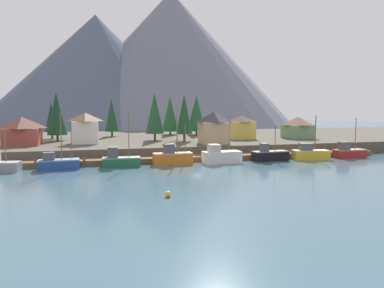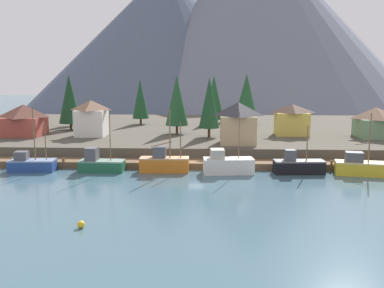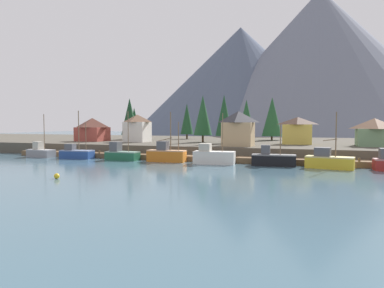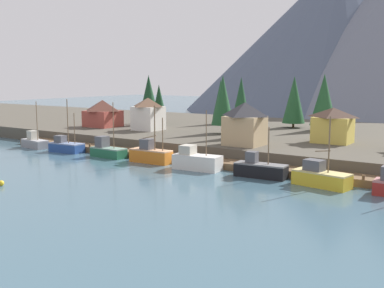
{
  "view_description": "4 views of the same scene",
  "coord_description": "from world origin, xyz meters",
  "px_view_note": "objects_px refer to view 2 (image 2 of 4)",
  "views": [
    {
      "loc": [
        -16.83,
        -62.85,
        9.98
      ],
      "look_at": [
        0.34,
        3.28,
        3.18
      ],
      "focal_mm": 32.47,
      "sensor_mm": 36.0,
      "label": 1
    },
    {
      "loc": [
        2.26,
        -61.33,
        14.11
      ],
      "look_at": [
        -0.62,
        2.02,
        3.58
      ],
      "focal_mm": 39.53,
      "sensor_mm": 36.0,
      "label": 2
    },
    {
      "loc": [
        21.11,
        -60.7,
        7.02
      ],
      "look_at": [
        -0.4,
        1.19,
        3.21
      ],
      "focal_mm": 32.84,
      "sensor_mm": 36.0,
      "label": 3
    },
    {
      "loc": [
        42.52,
        -58.37,
        13.55
      ],
      "look_at": [
        1.73,
        1.17,
        3.21
      ],
      "focal_mm": 43.88,
      "sensor_mm": 36.0,
      "label": 4
    }
  ],
  "objects_px": {
    "house_tan": "(238,123)",
    "house_green": "(375,122)",
    "house_yellow": "(292,119)",
    "house_red": "(24,120)",
    "fishing_boat_white": "(227,164)",
    "fishing_boat_orange": "(164,163)",
    "conifer_back_right": "(246,97)",
    "conifer_centre": "(70,99)",
    "fishing_boat_yellow": "(360,167)",
    "fishing_boat_black": "(298,166)",
    "channel_buoy": "(81,224)",
    "conifer_near_right": "(70,101)",
    "conifer_mid_left": "(177,100)",
    "fishing_boat_blue": "(31,164)",
    "conifer_near_left": "(140,99)",
    "conifer_back_left": "(214,97)",
    "fishing_boat_green": "(100,163)",
    "conifer_mid_right": "(209,103)"
  },
  "relations": [
    {
      "from": "house_tan",
      "to": "house_green",
      "type": "relative_size",
      "value": 1.04
    },
    {
      "from": "conifer_centre",
      "to": "fishing_boat_orange",
      "type": "bearing_deg",
      "value": -50.11
    },
    {
      "from": "conifer_mid_right",
      "to": "fishing_boat_blue",
      "type": "bearing_deg",
      "value": -144.85
    },
    {
      "from": "fishing_boat_yellow",
      "to": "conifer_mid_left",
      "type": "xyz_separation_m",
      "value": [
        -27.83,
        22.87,
        7.87
      ]
    },
    {
      "from": "conifer_near_left",
      "to": "fishing_boat_yellow",
      "type": "bearing_deg",
      "value": -45.55
    },
    {
      "from": "house_red",
      "to": "conifer_near_right",
      "type": "distance_m",
      "value": 16.08
    },
    {
      "from": "fishing_boat_orange",
      "to": "fishing_boat_yellow",
      "type": "distance_m",
      "value": 27.97
    },
    {
      "from": "house_yellow",
      "to": "channel_buoy",
      "type": "xyz_separation_m",
      "value": [
        -27.42,
        -44.33,
        -5.19
      ]
    },
    {
      "from": "fishing_boat_orange",
      "to": "conifer_back_right",
      "type": "height_order",
      "value": "conifer_back_right"
    },
    {
      "from": "fishing_boat_green",
      "to": "conifer_centre",
      "type": "relative_size",
      "value": 0.81
    },
    {
      "from": "conifer_centre",
      "to": "fishing_boat_yellow",
      "type": "bearing_deg",
      "value": -28.78
    },
    {
      "from": "fishing_boat_yellow",
      "to": "conifer_mid_right",
      "type": "height_order",
      "value": "conifer_mid_right"
    },
    {
      "from": "conifer_near_left",
      "to": "fishing_boat_orange",
      "type": "bearing_deg",
      "value": -75.68
    },
    {
      "from": "house_yellow",
      "to": "conifer_back_left",
      "type": "height_order",
      "value": "conifer_back_left"
    },
    {
      "from": "conifer_back_left",
      "to": "house_tan",
      "type": "bearing_deg",
      "value": -82.62
    },
    {
      "from": "conifer_back_right",
      "to": "conifer_back_left",
      "type": "bearing_deg",
      "value": 162.27
    },
    {
      "from": "house_yellow",
      "to": "channel_buoy",
      "type": "relative_size",
      "value": 9.2
    },
    {
      "from": "fishing_boat_blue",
      "to": "fishing_boat_yellow",
      "type": "distance_m",
      "value": 47.5
    },
    {
      "from": "house_green",
      "to": "conifer_back_left",
      "type": "distance_m",
      "value": 36.7
    },
    {
      "from": "house_red",
      "to": "conifer_centre",
      "type": "height_order",
      "value": "conifer_centre"
    },
    {
      "from": "fishing_boat_blue",
      "to": "conifer_near_right",
      "type": "distance_m",
      "value": 34.94
    },
    {
      "from": "house_tan",
      "to": "channel_buoy",
      "type": "bearing_deg",
      "value": -116.17
    },
    {
      "from": "fishing_boat_black",
      "to": "channel_buoy",
      "type": "height_order",
      "value": "fishing_boat_black"
    },
    {
      "from": "conifer_mid_left",
      "to": "channel_buoy",
      "type": "bearing_deg",
      "value": -96.65
    },
    {
      "from": "house_red",
      "to": "conifer_back_left",
      "type": "height_order",
      "value": "conifer_back_left"
    },
    {
      "from": "house_red",
      "to": "conifer_back_right",
      "type": "xyz_separation_m",
      "value": [
        43.46,
        19.84,
        3.36
      ]
    },
    {
      "from": "fishing_boat_orange",
      "to": "conifer_centre",
      "type": "bearing_deg",
      "value": 128.33
    },
    {
      "from": "fishing_boat_black",
      "to": "channel_buoy",
      "type": "xyz_separation_m",
      "value": [
        -24.51,
        -22.95,
        -0.77
      ]
    },
    {
      "from": "house_green",
      "to": "conifer_near_right",
      "type": "relative_size",
      "value": 0.73
    },
    {
      "from": "house_green",
      "to": "conifer_mid_right",
      "type": "relative_size",
      "value": 0.61
    },
    {
      "from": "fishing_boat_white",
      "to": "fishing_boat_black",
      "type": "height_order",
      "value": "fishing_boat_white"
    },
    {
      "from": "house_green",
      "to": "fishing_boat_white",
      "type": "bearing_deg",
      "value": -145.09
    },
    {
      "from": "conifer_near_right",
      "to": "conifer_mid_left",
      "type": "distance_m",
      "value": 27.3
    },
    {
      "from": "fishing_boat_orange",
      "to": "channel_buoy",
      "type": "xyz_separation_m",
      "value": [
        -5.14,
        -23.13,
        -1.01
      ]
    },
    {
      "from": "fishing_boat_green",
      "to": "conifer_back_left",
      "type": "height_order",
      "value": "conifer_back_left"
    },
    {
      "from": "fishing_boat_orange",
      "to": "house_green",
      "type": "distance_m",
      "value": 41.87
    },
    {
      "from": "fishing_boat_yellow",
      "to": "channel_buoy",
      "type": "height_order",
      "value": "fishing_boat_yellow"
    },
    {
      "from": "house_tan",
      "to": "house_red",
      "type": "distance_m",
      "value": 40.62
    },
    {
      "from": "fishing_boat_blue",
      "to": "fishing_boat_yellow",
      "type": "height_order",
      "value": "fishing_boat_blue"
    },
    {
      "from": "fishing_boat_black",
      "to": "conifer_near_right",
      "type": "xyz_separation_m",
      "value": [
        -44.07,
        33.64,
        6.94
      ]
    },
    {
      "from": "house_tan",
      "to": "house_green",
      "type": "height_order",
      "value": "house_tan"
    },
    {
      "from": "fishing_boat_black",
      "to": "conifer_back_left",
      "type": "height_order",
      "value": "conifer_back_left"
    },
    {
      "from": "house_red",
      "to": "fishing_boat_green",
      "type": "bearing_deg",
      "value": -43.44
    },
    {
      "from": "fishing_boat_white",
      "to": "conifer_back_right",
      "type": "distance_m",
      "value": 39.62
    },
    {
      "from": "conifer_mid_left",
      "to": "fishing_boat_black",
      "type": "bearing_deg",
      "value": -49.3
    },
    {
      "from": "fishing_boat_blue",
      "to": "conifer_near_right",
      "type": "height_order",
      "value": "conifer_near_right"
    },
    {
      "from": "house_yellow",
      "to": "house_red",
      "type": "xyz_separation_m",
      "value": [
        -50.83,
        -3.14,
        0.01
      ]
    },
    {
      "from": "fishing_boat_white",
      "to": "conifer_near_left",
      "type": "bearing_deg",
      "value": 110.91
    },
    {
      "from": "house_tan",
      "to": "house_red",
      "type": "height_order",
      "value": "house_tan"
    },
    {
      "from": "fishing_boat_black",
      "to": "conifer_mid_right",
      "type": "height_order",
      "value": "conifer_mid_right"
    }
  ]
}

